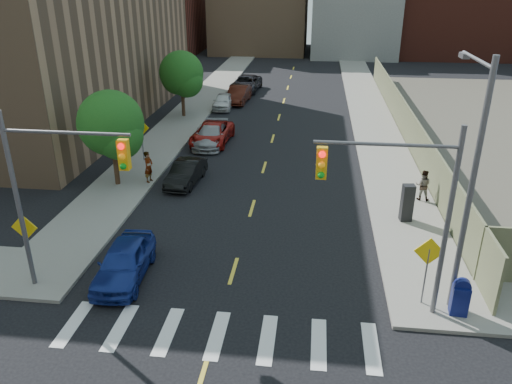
% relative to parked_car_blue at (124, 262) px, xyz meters
% --- Properties ---
extents(sidewalk_nw, '(3.50, 73.00, 0.15)m').
position_rel_parked_car_blue_xyz_m(sidewalk_nw, '(-3.55, 34.50, -0.66)').
color(sidewalk_nw, gray).
rests_on(sidewalk_nw, ground).
extents(sidewalk_ne, '(3.50, 73.00, 0.15)m').
position_rel_parked_car_blue_xyz_m(sidewalk_ne, '(11.95, 34.50, -0.66)').
color(sidewalk_ne, gray).
rests_on(sidewalk_ne, ground).
extents(fence_north, '(0.12, 44.00, 2.50)m').
position_rel_parked_car_blue_xyz_m(fence_north, '(13.80, 21.00, 0.51)').
color(fence_north, '#6B6C4B').
rests_on(fence_north, ground).
extents(building_nw, '(22.00, 30.00, 16.00)m').
position_rel_parked_car_blue_xyz_m(building_nw, '(-17.80, 23.00, 7.26)').
color(building_nw, '#8C6B4C').
rests_on(building_nw, ground).
extents(bg_bldg_west, '(14.00, 18.00, 12.00)m').
position_rel_parked_car_blue_xyz_m(bg_bldg_west, '(-17.80, 63.00, 5.26)').
color(bg_bldg_west, '#592319').
rests_on(bg_bldg_west, ground).
extents(bg_bldg_midwest, '(14.00, 16.00, 15.00)m').
position_rel_parked_car_blue_xyz_m(bg_bldg_midwest, '(-1.80, 65.00, 6.76)').
color(bg_bldg_midwest, '#8C6B4C').
rests_on(bg_bldg_midwest, ground).
extents(bg_bldg_center, '(12.00, 16.00, 10.00)m').
position_rel_parked_car_blue_xyz_m(bg_bldg_center, '(12.20, 63.00, 4.26)').
color(bg_bldg_center, gray).
rests_on(bg_bldg_center, ground).
extents(signal_nw, '(4.59, 0.30, 7.00)m').
position_rel_parked_car_blue_xyz_m(signal_nw, '(-1.78, -1.00, 3.79)').
color(signal_nw, '#59595E').
rests_on(signal_nw, ground).
extents(signal_ne, '(4.59, 0.30, 7.00)m').
position_rel_parked_car_blue_xyz_m(signal_ne, '(10.18, -1.00, 3.79)').
color(signal_ne, '#59595E').
rests_on(signal_ne, ground).
extents(streetlight_ne, '(0.25, 3.70, 9.00)m').
position_rel_parked_car_blue_xyz_m(streetlight_ne, '(12.40, -0.10, 4.48)').
color(streetlight_ne, '#59595E').
rests_on(streetlight_ne, ground).
extents(warn_sign_nw, '(1.06, 0.06, 2.83)m').
position_rel_parked_car_blue_xyz_m(warn_sign_nw, '(-3.60, -0.50, 1.26)').
color(warn_sign_nw, '#59595E').
rests_on(warn_sign_nw, ground).
extents(warn_sign_ne, '(1.06, 0.06, 2.83)m').
position_rel_parked_car_blue_xyz_m(warn_sign_ne, '(11.40, -0.50, 1.26)').
color(warn_sign_ne, '#59595E').
rests_on(warn_sign_ne, ground).
extents(warn_sign_midwest, '(1.06, 0.06, 2.83)m').
position_rel_parked_car_blue_xyz_m(warn_sign_midwest, '(-3.60, 13.00, 1.26)').
color(warn_sign_midwest, '#59595E').
rests_on(warn_sign_midwest, ground).
extents(tree_west_near, '(3.66, 3.64, 5.52)m').
position_rel_parked_car_blue_xyz_m(tree_west_near, '(-3.80, 9.05, 2.74)').
color(tree_west_near, '#332114').
rests_on(tree_west_near, ground).
extents(tree_west_far, '(3.66, 3.64, 5.52)m').
position_rel_parked_car_blue_xyz_m(tree_west_far, '(-3.80, 24.05, 2.74)').
color(tree_west_far, '#332114').
rests_on(tree_west_far, ground).
extents(parked_car_blue, '(1.99, 4.43, 1.48)m').
position_rel_parked_car_blue_xyz_m(parked_car_blue, '(0.00, 0.00, 0.00)').
color(parked_car_blue, navy).
rests_on(parked_car_blue, ground).
extents(parked_car_black, '(1.75, 4.10, 1.32)m').
position_rel_parked_car_blue_xyz_m(parked_car_black, '(0.00, 9.85, -0.08)').
color(parked_car_black, black).
rests_on(parked_car_black, ground).
extents(parked_car_red, '(2.63, 5.31, 1.45)m').
position_rel_parked_car_blue_xyz_m(parked_car_red, '(0.00, 17.38, -0.02)').
color(parked_car_red, maroon).
rests_on(parked_car_red, ground).
extents(parked_car_silver, '(1.99, 4.83, 1.40)m').
position_rel_parked_car_blue_xyz_m(parked_car_silver, '(0.00, 16.97, -0.04)').
color(parked_car_silver, '#929499').
rests_on(parked_car_silver, ground).
extents(parked_car_white, '(1.68, 4.03, 1.36)m').
position_rel_parked_car_blue_xyz_m(parked_car_white, '(-1.00, 27.31, -0.06)').
color(parked_car_white, silver).
rests_on(parked_car_white, ground).
extents(parked_car_maroon, '(1.99, 4.82, 1.55)m').
position_rel_parked_car_blue_xyz_m(parked_car_maroon, '(0.00, 29.72, 0.04)').
color(parked_car_maroon, '#3C140C').
rests_on(parked_car_maroon, ground).
extents(parked_car_grey, '(2.99, 5.83, 1.57)m').
position_rel_parked_car_blue_xyz_m(parked_car_grey, '(0.00, 34.81, 0.05)').
color(parked_car_grey, black).
rests_on(parked_car_grey, ground).
extents(mailbox, '(0.62, 0.49, 1.43)m').
position_rel_parked_car_blue_xyz_m(mailbox, '(12.55, -1.00, 0.10)').
color(mailbox, '#0F1657').
rests_on(mailbox, sidewalk_ne).
extents(payphone, '(0.60, 0.52, 1.85)m').
position_rel_parked_car_blue_xyz_m(payphone, '(11.82, 6.25, 0.34)').
color(payphone, black).
rests_on(payphone, sidewalk_ne).
extents(pedestrian_west, '(0.57, 0.74, 1.81)m').
position_rel_parked_car_blue_xyz_m(pedestrian_west, '(-2.10, 9.55, 0.31)').
color(pedestrian_west, gray).
rests_on(pedestrian_west, sidewalk_nw).
extents(pedestrian_east, '(0.91, 0.77, 1.65)m').
position_rel_parked_car_blue_xyz_m(pedestrian_east, '(13.03, 8.84, 0.24)').
color(pedestrian_east, gray).
rests_on(pedestrian_east, sidewalk_ne).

